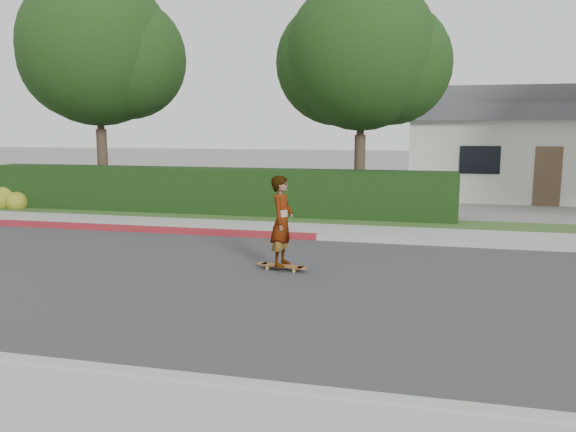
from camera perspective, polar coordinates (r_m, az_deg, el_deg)
name	(u,v)px	position (r m, az deg, el deg)	size (l,w,h in m)	color
ground	(222,281)	(10.29, -6.71, -6.60)	(120.00, 120.00, 0.00)	slate
road	(222,281)	(10.29, -6.71, -6.57)	(60.00, 8.00, 0.01)	#2D2D30
curb_near	(95,372)	(6.78, -19.02, -14.79)	(60.00, 0.20, 0.15)	#9E9E99
sidewalk_near	(42,414)	(6.12, -23.70, -17.90)	(60.00, 1.60, 0.12)	gray
curb_far	(278,235)	(14.09, -1.03, -1.97)	(60.00, 0.20, 0.15)	#9E9E99
curb_red_section	(100,227)	(16.06, -18.60, -1.08)	(12.00, 0.21, 0.15)	maroon
sidewalk_far	(286,230)	(14.95, -0.18, -1.39)	(60.00, 1.60, 0.12)	gray
planting_strip	(299,220)	(16.49, 1.11, -0.45)	(60.00, 1.60, 0.10)	#2D4C1E
hedge	(210,192)	(17.82, -7.95, 2.45)	(15.00, 1.00, 1.50)	black
flowering_shrub	(9,200)	(21.06, -26.48, 1.44)	(1.40, 1.00, 0.90)	#2D4C19
tree_left	(100,54)	(21.21, -18.57, 15.33)	(5.99, 5.21, 8.00)	#33261C
tree_center	(362,59)	(18.72, 7.52, 15.51)	(5.66, 4.84, 7.44)	#33261C
house	(534,143)	(25.72, 23.69, 6.77)	(10.60, 8.60, 4.30)	beige
skateboard	(282,266)	(10.93, -0.60, -5.10)	(1.08, 0.40, 0.10)	gold
skateboarder	(282,221)	(10.75, -0.61, -0.52)	(0.64, 0.42, 1.74)	white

